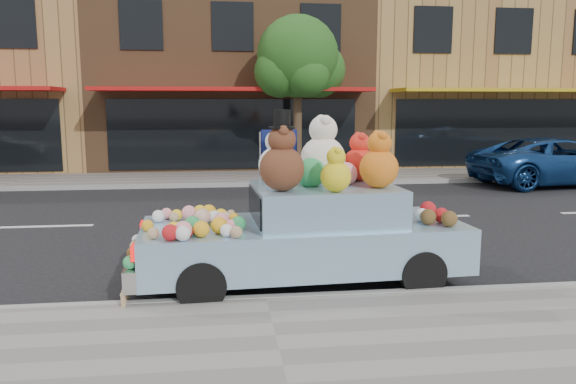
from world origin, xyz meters
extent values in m
plane|color=black|center=(0.00, 0.00, 0.00)|extent=(120.00, 120.00, 0.00)
cube|color=gray|center=(0.00, -6.50, 0.06)|extent=(60.00, 3.00, 0.12)
cube|color=gray|center=(0.00, 6.50, 0.06)|extent=(60.00, 3.00, 0.12)
cube|color=gray|center=(0.00, -5.00, 0.07)|extent=(60.00, 0.12, 0.13)
cube|color=gray|center=(0.00, 5.00, 0.07)|extent=(60.00, 0.12, 0.13)
cube|color=black|center=(-7.00, 7.98, 5.00)|extent=(1.40, 0.06, 1.60)
cube|color=brown|center=(0.00, 12.00, 3.50)|extent=(10.00, 8.00, 7.00)
cube|color=black|center=(0.00, 7.98, 1.40)|extent=(8.50, 0.06, 2.40)
cube|color=#B41210|center=(0.00, 7.10, 2.90)|extent=(9.00, 1.80, 0.12)
cube|color=black|center=(-3.00, 7.98, 5.00)|extent=(1.40, 0.06, 1.60)
cube|color=black|center=(0.00, 7.98, 5.00)|extent=(1.40, 0.06, 1.60)
cube|color=black|center=(3.00, 7.98, 5.00)|extent=(1.40, 0.06, 1.60)
cube|color=#9E7942|center=(10.00, 12.00, 3.50)|extent=(10.00, 8.00, 7.00)
cube|color=black|center=(10.00, 7.98, 1.40)|extent=(8.50, 0.06, 2.40)
cube|color=gold|center=(10.00, 7.10, 2.90)|extent=(9.00, 1.80, 0.12)
cube|color=black|center=(7.00, 7.98, 5.00)|extent=(1.40, 0.06, 1.60)
cube|color=black|center=(10.00, 7.98, 5.00)|extent=(1.40, 0.06, 1.60)
cylinder|color=#38281C|center=(2.00, 6.50, 1.60)|extent=(0.28, 0.28, 3.20)
sphere|color=#204E16|center=(2.00, 6.50, 3.92)|extent=(2.60, 2.60, 2.60)
sphere|color=#204E16|center=(2.70, 6.80, 3.52)|extent=(1.80, 1.80, 1.80)
sphere|color=#204E16|center=(1.40, 6.30, 3.42)|extent=(1.60, 1.60, 1.60)
sphere|color=#204E16|center=(2.20, 5.90, 3.32)|extent=(1.40, 1.40, 1.40)
sphere|color=#204E16|center=(1.70, 7.10, 3.62)|extent=(1.60, 1.60, 1.60)
imported|color=navy|center=(9.61, 4.19, 0.72)|extent=(5.34, 2.80, 1.43)
cylinder|color=black|center=(2.02, -4.88, 0.30)|extent=(0.61, 0.23, 0.60)
cylinder|color=black|center=(1.94, -3.32, 0.30)|extent=(0.61, 0.23, 0.60)
cylinder|color=black|center=(-0.78, -5.03, 0.30)|extent=(0.61, 0.23, 0.60)
cylinder|color=black|center=(-0.86, -3.47, 0.30)|extent=(0.61, 0.23, 0.60)
cube|color=#8FB8D5|center=(0.58, -4.17, 0.55)|extent=(4.38, 1.92, 0.60)
cube|color=#8FB8D5|center=(0.88, -4.16, 1.10)|extent=(1.98, 1.60, 0.50)
cube|color=silver|center=(-1.64, -4.29, 0.40)|extent=(0.25, 1.79, 0.26)
cube|color=red|center=(-1.55, -4.97, 0.72)|extent=(0.07, 0.28, 0.16)
cube|color=red|center=(-1.62, -3.61, 0.72)|extent=(0.07, 0.28, 0.16)
cube|color=black|center=(-0.07, -4.21, 1.10)|extent=(0.11, 1.30, 0.40)
sphere|color=#512917|center=(0.25, -4.54, 1.64)|extent=(0.57, 0.57, 0.57)
sphere|color=#512917|center=(0.25, -4.54, 2.00)|extent=(0.35, 0.35, 0.35)
sphere|color=#512917|center=(0.25, -4.66, 2.12)|extent=(0.13, 0.13, 0.13)
sphere|color=#512917|center=(0.25, -4.42, 2.12)|extent=(0.13, 0.13, 0.13)
cylinder|color=black|center=(0.25, -4.54, 2.15)|extent=(0.34, 0.34, 0.02)
cylinder|color=black|center=(0.25, -4.54, 2.26)|extent=(0.21, 0.21, 0.22)
sphere|color=beige|center=(0.91, -3.80, 1.67)|extent=(0.65, 0.65, 0.65)
sphere|color=beige|center=(0.91, -3.80, 2.09)|extent=(0.40, 0.40, 0.40)
sphere|color=beige|center=(0.91, -3.94, 2.22)|extent=(0.15, 0.15, 0.15)
sphere|color=beige|center=(0.91, -3.66, 2.22)|extent=(0.15, 0.15, 0.15)
sphere|color=#C75F12|center=(1.55, -4.42, 1.61)|extent=(0.51, 0.51, 0.51)
sphere|color=#C75F12|center=(1.55, -4.42, 1.94)|extent=(0.32, 0.32, 0.32)
sphere|color=#C75F12|center=(1.55, -4.53, 2.04)|extent=(0.12, 0.12, 0.12)
sphere|color=#C75F12|center=(1.55, -4.31, 2.04)|extent=(0.12, 0.12, 0.12)
sphere|color=red|center=(1.46, -3.73, 1.59)|extent=(0.48, 0.48, 0.48)
sphere|color=red|center=(1.46, -3.73, 1.89)|extent=(0.29, 0.29, 0.29)
sphere|color=red|center=(1.46, -3.83, 1.99)|extent=(0.11, 0.11, 0.11)
sphere|color=red|center=(1.46, -3.62, 1.99)|extent=(0.11, 0.11, 0.11)
sphere|color=silver|center=(0.26, -3.74, 1.60)|extent=(0.50, 0.50, 0.50)
sphere|color=silver|center=(0.26, -3.74, 1.92)|extent=(0.31, 0.31, 0.31)
sphere|color=silver|center=(0.26, -3.85, 2.02)|extent=(0.12, 0.12, 0.12)
sphere|color=silver|center=(0.26, -3.63, 2.02)|extent=(0.12, 0.12, 0.12)
sphere|color=gold|center=(0.91, -4.71, 1.54)|extent=(0.39, 0.39, 0.39)
sphere|color=gold|center=(0.91, -4.71, 1.79)|extent=(0.24, 0.24, 0.24)
sphere|color=gold|center=(0.91, -4.79, 1.87)|extent=(0.09, 0.09, 0.09)
sphere|color=gold|center=(0.91, -4.62, 1.87)|extent=(0.09, 0.09, 0.09)
sphere|color=#258745|center=(0.68, -4.17, 1.53)|extent=(0.40, 0.40, 0.40)
sphere|color=pink|center=(1.18, -4.09, 1.50)|extent=(0.32, 0.32, 0.32)
sphere|color=#A91215|center=(-0.93, -4.84, 0.92)|extent=(0.13, 0.13, 0.13)
sphere|color=orange|center=(-1.45, -4.46, 0.92)|extent=(0.15, 0.15, 0.15)
sphere|color=pink|center=(-1.28, -3.71, 0.93)|extent=(0.16, 0.16, 0.16)
sphere|color=orange|center=(-0.69, -3.81, 0.96)|extent=(0.21, 0.21, 0.21)
sphere|color=orange|center=(-0.35, -4.07, 0.92)|extent=(0.14, 0.14, 0.14)
sphere|color=#258745|center=(-0.81, -3.94, 0.92)|extent=(0.13, 0.13, 0.13)
sphere|color=#258745|center=(-0.30, -4.56, 0.94)|extent=(0.19, 0.19, 0.19)
sphere|color=silver|center=(-0.62, -4.11, 0.94)|extent=(0.18, 0.18, 0.18)
sphere|color=pink|center=(-0.98, -4.89, 0.96)|extent=(0.21, 0.21, 0.21)
sphere|color=pink|center=(-0.96, -3.81, 0.95)|extent=(0.21, 0.21, 0.21)
sphere|color=silver|center=(-0.76, -4.10, 0.95)|extent=(0.20, 0.20, 0.20)
sphere|color=gold|center=(-1.13, -3.81, 0.93)|extent=(0.16, 0.16, 0.16)
sphere|color=silver|center=(-1.37, -3.91, 0.93)|extent=(0.17, 0.17, 0.17)
sphere|color=orange|center=(-0.76, -4.85, 0.95)|extent=(0.20, 0.20, 0.20)
sphere|color=#9D7C56|center=(-0.35, -4.95, 0.93)|extent=(0.15, 0.15, 0.15)
sphere|color=#9D7C56|center=(-1.17, -3.89, 0.92)|extent=(0.13, 0.13, 0.13)
sphere|color=silver|center=(-0.97, -5.02, 0.94)|extent=(0.18, 0.18, 0.18)
sphere|color=#A91215|center=(-1.12, -4.99, 0.95)|extent=(0.20, 0.20, 0.20)
sphere|color=gold|center=(-0.52, -4.03, 0.94)|extent=(0.19, 0.19, 0.19)
sphere|color=#9D7C56|center=(-0.38, -3.86, 0.92)|extent=(0.14, 0.14, 0.14)
sphere|color=#258745|center=(-0.80, -4.73, 0.94)|extent=(0.18, 0.18, 0.18)
sphere|color=pink|center=(-0.40, -4.59, 0.93)|extent=(0.15, 0.15, 0.15)
sphere|color=gold|center=(-1.10, -4.76, 0.94)|extent=(0.18, 0.18, 0.18)
sphere|color=#9D7C56|center=(-0.37, -4.48, 0.92)|extent=(0.14, 0.14, 0.14)
sphere|color=pink|center=(-0.52, -4.39, 0.95)|extent=(0.21, 0.21, 0.21)
sphere|color=#258745|center=(-0.89, -4.61, 0.96)|extent=(0.22, 0.22, 0.22)
sphere|color=orange|center=(-0.55, -4.69, 0.96)|extent=(0.21, 0.21, 0.21)
sphere|color=#802B84|center=(-0.32, -4.30, 0.92)|extent=(0.13, 0.13, 0.13)
sphere|color=#9D7C56|center=(-1.33, -4.88, 0.92)|extent=(0.14, 0.14, 0.14)
sphere|color=gold|center=(-0.82, -3.65, 0.94)|extent=(0.18, 0.18, 0.18)
sphere|color=beige|center=(-0.49, -4.05, 0.93)|extent=(0.16, 0.16, 0.16)
sphere|color=silver|center=(-0.46, -4.87, 0.93)|extent=(0.16, 0.16, 0.16)
sphere|color=#D8A88C|center=(-0.77, -4.19, 0.97)|extent=(0.22, 0.22, 0.22)
sphere|color=#9D7C56|center=(-1.64, -4.24, 0.61)|extent=(0.16, 0.16, 0.16)
sphere|color=#533817|center=(-1.62, -4.58, 0.61)|extent=(0.16, 0.16, 0.16)
sphere|color=#533817|center=(-1.64, -4.14, 0.60)|extent=(0.14, 0.14, 0.14)
sphere|color=#533817|center=(-1.62, -4.63, 0.61)|extent=(0.15, 0.15, 0.15)
sphere|color=silver|center=(-1.65, -3.93, 0.61)|extent=(0.16, 0.16, 0.16)
sphere|color=pink|center=(-1.60, -4.91, 0.59)|extent=(0.13, 0.13, 0.13)
sphere|color=#9D7C56|center=(-1.64, -4.25, 0.59)|extent=(0.13, 0.13, 0.13)
sphere|color=orange|center=(-1.65, -3.94, 0.59)|extent=(0.12, 0.12, 0.12)
sphere|color=#258745|center=(-1.61, -4.82, 0.59)|extent=(0.12, 0.12, 0.12)
sphere|color=#258745|center=(-1.60, -5.01, 0.61)|extent=(0.16, 0.16, 0.16)
sphere|color=silver|center=(2.20, -4.30, 0.94)|extent=(0.19, 0.19, 0.19)
sphere|color=#A91215|center=(2.44, -4.41, 0.95)|extent=(0.21, 0.21, 0.21)
sphere|color=#533817|center=(1.93, -4.03, 0.95)|extent=(0.20, 0.20, 0.20)
sphere|color=#533817|center=(2.21, -4.51, 0.96)|extent=(0.21, 0.21, 0.21)
sphere|color=#A91215|center=(2.39, -4.02, 0.96)|extent=(0.23, 0.23, 0.23)
sphere|color=#533817|center=(2.44, -4.66, 0.96)|extent=(0.21, 0.21, 0.21)
cylinder|color=#997A54|center=(-1.67, -5.14, 0.17)|extent=(0.06, 0.06, 0.17)
sphere|color=#997A54|center=(-1.67, -5.14, 0.26)|extent=(0.07, 0.07, 0.07)
cylinder|color=#997A54|center=(-1.68, -5.02, 0.17)|extent=(0.06, 0.06, 0.17)
sphere|color=#997A54|center=(-1.68, -5.02, 0.26)|extent=(0.07, 0.07, 0.07)
cylinder|color=#997A54|center=(-1.68, -4.90, 0.17)|extent=(0.06, 0.06, 0.17)
sphere|color=#997A54|center=(-1.68, -4.90, 0.26)|extent=(0.07, 0.07, 0.07)
cylinder|color=#997A54|center=(-1.69, -4.78, 0.17)|extent=(0.06, 0.06, 0.17)
sphere|color=#997A54|center=(-1.69, -4.78, 0.26)|extent=(0.07, 0.07, 0.07)
cylinder|color=#997A54|center=(-1.70, -4.66, 0.17)|extent=(0.06, 0.06, 0.17)
sphere|color=#997A54|center=(-1.70, -4.66, 0.26)|extent=(0.07, 0.07, 0.07)
cylinder|color=#997A54|center=(-1.70, -4.54, 0.17)|extent=(0.06, 0.06, 0.17)
sphere|color=#997A54|center=(-1.70, -4.54, 0.26)|extent=(0.07, 0.07, 0.07)
cylinder|color=#997A54|center=(-1.71, -4.42, 0.17)|extent=(0.06, 0.06, 0.17)
sphere|color=#997A54|center=(-1.71, -4.42, 0.26)|extent=(0.07, 0.07, 0.07)
cylinder|color=#997A54|center=(-1.72, -4.29, 0.17)|extent=(0.06, 0.06, 0.17)
sphere|color=#997A54|center=(-1.72, -4.29, 0.26)|extent=(0.07, 0.07, 0.07)
cylinder|color=#997A54|center=(-1.72, -4.17, 0.17)|extent=(0.06, 0.06, 0.17)
sphere|color=#997A54|center=(-1.72, -4.17, 0.26)|extent=(0.07, 0.07, 0.07)
cylinder|color=#997A54|center=(-1.73, -4.05, 0.17)|extent=(0.06, 0.06, 0.17)
sphere|color=#997A54|center=(-1.73, -4.05, 0.26)|extent=(0.07, 0.07, 0.07)
cylinder|color=#997A54|center=(-1.73, -3.93, 0.17)|extent=(0.06, 0.06, 0.17)
sphere|color=#997A54|center=(-1.73, -3.93, 0.26)|extent=(0.07, 0.07, 0.07)
cylinder|color=#997A54|center=(-1.74, -3.81, 0.17)|extent=(0.06, 0.06, 0.17)
sphere|color=#997A54|center=(-1.74, -3.81, 0.26)|extent=(0.07, 0.07, 0.07)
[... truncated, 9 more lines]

